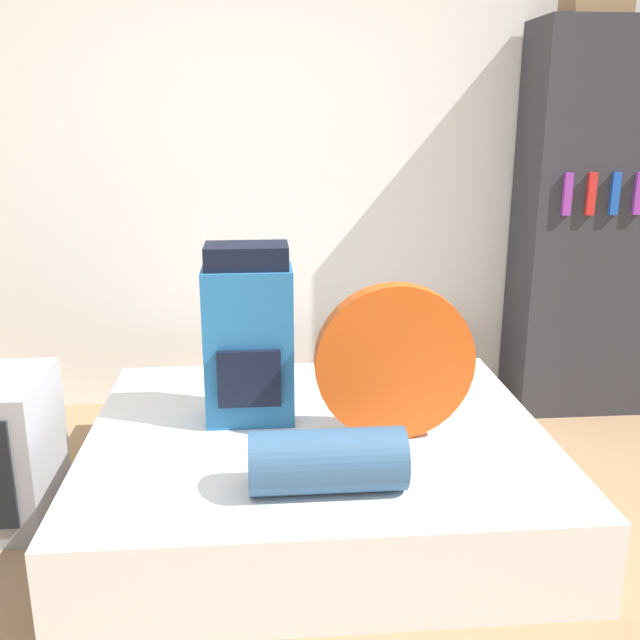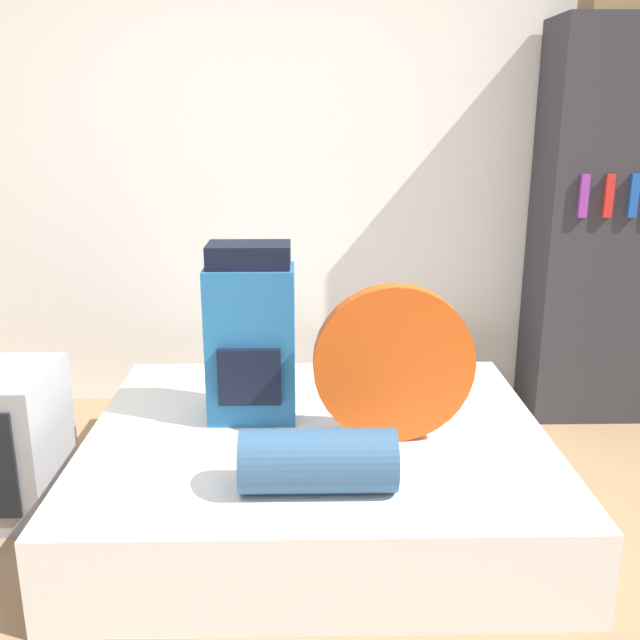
% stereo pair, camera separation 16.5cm
% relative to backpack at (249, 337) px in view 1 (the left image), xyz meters
% --- Properties ---
extents(wall_back, '(8.00, 0.05, 2.60)m').
position_rel_backpack_xyz_m(wall_back, '(0.10, 1.07, 0.61)').
color(wall_back, white).
rests_on(wall_back, ground_plane).
extents(bed, '(1.80, 1.55, 0.34)m').
position_rel_backpack_xyz_m(bed, '(0.26, -0.12, -0.52)').
color(bed, white).
rests_on(bed, ground_plane).
extents(backpack, '(0.35, 0.25, 0.72)m').
position_rel_backpack_xyz_m(backpack, '(0.00, 0.00, 0.00)').
color(backpack, '#23669E').
rests_on(backpack, bed).
extents(tent_bag, '(0.61, 0.08, 0.61)m').
position_rel_backpack_xyz_m(tent_bag, '(0.55, -0.21, -0.05)').
color(tent_bag, '#D14C14').
rests_on(tent_bag, bed).
extents(sleeping_roll, '(0.52, 0.21, 0.21)m').
position_rel_backpack_xyz_m(sleeping_roll, '(0.26, -0.60, -0.25)').
color(sleeping_roll, '#33567A').
rests_on(sleeping_roll, bed).
extents(bookshelf, '(0.75, 0.40, 1.99)m').
position_rel_backpack_xyz_m(bookshelf, '(1.77, 0.83, 0.30)').
color(bookshelf, '#2D2D33').
rests_on(bookshelf, ground_plane).
extents(cardboard_box, '(0.29, 0.21, 0.16)m').
position_rel_backpack_xyz_m(cardboard_box, '(1.68, 0.83, 1.38)').
color(cardboard_box, '#99754C').
rests_on(cardboard_box, bookshelf).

